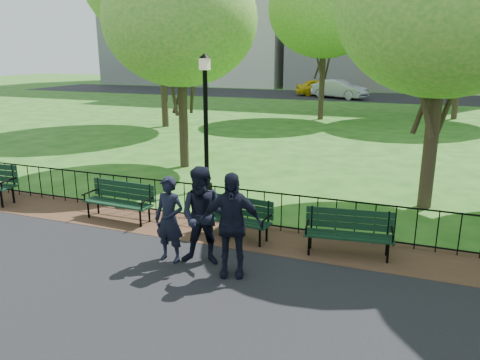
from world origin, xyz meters
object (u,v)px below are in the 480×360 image
at_px(person_left, 169,220).
at_px(person_mid, 204,216).
at_px(tree_far_c, 325,9).
at_px(tree_near_w, 180,20).
at_px(park_bench_right_a, 349,228).
at_px(person_right, 231,225).
at_px(park_bench_left_a, 120,197).
at_px(tree_near_e, 446,4).
at_px(sedan_silver, 340,89).
at_px(taxi, 320,87).
at_px(park_bench_main, 222,210).
at_px(lamppost, 206,118).

relative_size(person_left, person_mid, 0.88).
bearing_deg(tree_far_c, tree_near_w, -98.69).
bearing_deg(tree_far_c, person_left, -86.41).
bearing_deg(park_bench_right_a, person_mid, -157.94).
bearing_deg(person_right, park_bench_left_a, 137.24).
relative_size(park_bench_right_a, tree_far_c, 0.20).
bearing_deg(park_bench_left_a, tree_near_e, 30.89).
relative_size(tree_far_c, sedan_silver, 1.86).
bearing_deg(taxi, person_mid, 166.17).
height_order(park_bench_right_a, taxi, taxi).
distance_m(park_bench_main, person_mid, 1.42).
relative_size(lamppost, person_left, 2.32).
relative_size(tree_near_w, taxi, 1.62).
bearing_deg(park_bench_right_a, person_left, -161.35).
relative_size(park_bench_main, sedan_silver, 0.36).
bearing_deg(tree_far_c, park_bench_left_a, -93.00).
xyz_separation_m(park_bench_left_a, tree_near_e, (6.76, 3.61, 4.37)).
xyz_separation_m(lamppost, tree_near_w, (-1.91, 2.24, 2.76)).
bearing_deg(sedan_silver, tree_near_e, -143.66).
bearing_deg(person_right, tree_near_e, 41.99).
xyz_separation_m(tree_near_w, tree_far_c, (2.03, 13.29, 1.30)).
relative_size(tree_far_c, person_left, 5.36).
relative_size(tree_near_e, person_right, 3.75).
distance_m(tree_near_e, taxi, 31.40).
height_order(tree_near_e, taxi, tree_near_e).
relative_size(park_bench_right_a, lamppost, 0.46).
bearing_deg(person_left, tree_near_w, 118.70).
bearing_deg(sedan_silver, tree_far_c, -152.82).
bearing_deg(park_bench_left_a, lamppost, 77.21).
xyz_separation_m(park_bench_right_a, tree_near_w, (-6.42, 5.34, 4.29)).
bearing_deg(sedan_silver, lamppost, -155.63).
relative_size(tree_far_c, taxi, 2.05).
height_order(park_bench_right_a, lamppost, lamppost).
xyz_separation_m(park_bench_right_a, taxi, (-7.50, 33.49, 0.19)).
distance_m(tree_far_c, taxi, 16.11).
distance_m(lamppost, person_right, 5.58).
xyz_separation_m(lamppost, taxi, (-2.99, 30.39, -1.34)).
xyz_separation_m(tree_near_w, person_left, (3.30, -6.87, -4.01)).
relative_size(tree_near_e, sedan_silver, 1.50).
bearing_deg(sedan_silver, park_bench_main, -152.50).
height_order(tree_near_e, sedan_silver, tree_near_e).
relative_size(park_bench_left_a, tree_near_e, 0.25).
xyz_separation_m(park_bench_main, tree_near_e, (4.09, 3.71, 4.34)).
xyz_separation_m(park_bench_right_a, lamppost, (-4.51, 3.10, 1.53)).
distance_m(tree_near_w, taxi, 28.46).
relative_size(tree_near_e, person_mid, 3.81).
bearing_deg(person_mid, sedan_silver, 84.38).
height_order(park_bench_left_a, tree_near_w, tree_near_w).
distance_m(park_bench_right_a, tree_near_e, 5.89).
relative_size(tree_near_e, taxi, 1.65).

